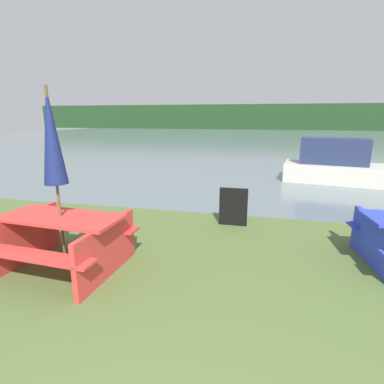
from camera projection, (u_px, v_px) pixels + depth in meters
The scene contains 6 objects.
water at pixel (257, 138), 30.17m from camera, with size 60.00×50.00×0.00m.
far_treeline at pixel (260, 117), 48.57m from camera, with size 80.00×1.60×4.00m.
picnic_table_red at pixel (63, 237), 4.18m from camera, with size 1.76×1.49×0.78m.
umbrella_navy at pixel (51, 137), 3.84m from camera, with size 0.31×0.31×2.49m.
boat at pixel (352, 167), 9.60m from camera, with size 4.74×2.08×1.43m.
signboard at pixel (233, 207), 5.90m from camera, with size 0.55×0.08×0.75m.
Camera 1 is at (0.46, 0.03, 2.11)m, focal length 28.00 mm.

